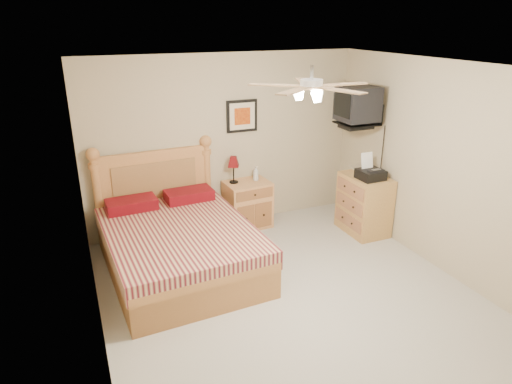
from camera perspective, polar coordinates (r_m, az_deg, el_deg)
floor at (r=5.21m, az=4.68°, el=-13.30°), size 4.50×4.50×0.00m
ceiling at (r=4.34m, az=5.67°, el=15.19°), size 4.00×4.50×0.04m
wall_back at (r=6.60m, az=-4.00°, el=6.16°), size 4.00×0.04×2.50m
wall_front at (r=3.07m, az=25.68°, el=-14.58°), size 4.00×0.04×2.50m
wall_left at (r=4.15m, az=-20.20°, el=-4.25°), size 0.04×4.50×2.50m
wall_right at (r=5.80m, az=22.94°, el=2.42°), size 0.04×4.50×2.50m
bed at (r=5.50m, az=-9.74°, el=-3.29°), size 1.75×2.24×1.40m
nightstand at (r=6.76m, az=-1.07°, el=-1.54°), size 0.67×0.52×0.69m
table_lamp at (r=6.57m, az=-2.82°, el=2.81°), size 0.27×0.27×0.39m
lotion_bottle at (r=6.68m, az=-0.02°, el=2.34°), size 0.11×0.11×0.22m
framed_picture at (r=6.59m, az=-1.77°, el=9.47°), size 0.46×0.04×0.46m
dresser at (r=6.73m, az=13.35°, el=-1.50°), size 0.50×0.72×0.85m
fax_machine at (r=6.42m, az=14.22°, el=3.05°), size 0.34×0.36×0.35m
magazine_lower at (r=6.74m, az=12.20°, el=2.63°), size 0.28×0.33×0.03m
magazine_upper at (r=6.77m, az=12.25°, el=2.92°), size 0.23×0.29×0.02m
wall_tv at (r=6.49m, az=13.67°, el=10.43°), size 0.56×0.46×0.58m
ceiling_fan at (r=4.18m, az=6.93°, el=12.99°), size 1.14×1.14×0.28m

